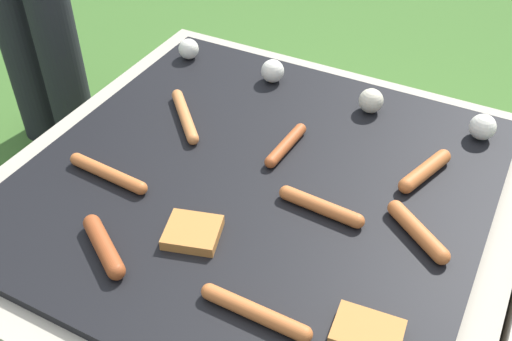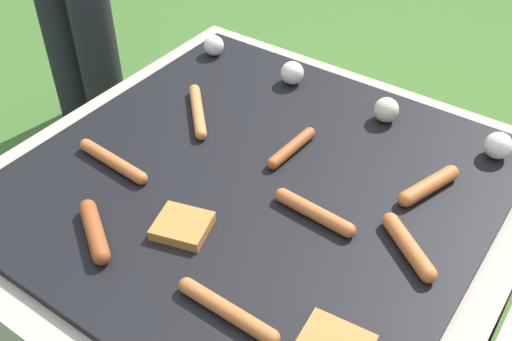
# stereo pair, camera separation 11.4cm
# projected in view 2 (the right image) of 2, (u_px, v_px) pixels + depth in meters

# --- Properties ---
(ground_plane) EXTENTS (14.00, 14.00, 0.00)m
(ground_plane) POSITION_uv_depth(u_px,v_px,m) (256.00, 311.00, 1.42)
(ground_plane) COLOR #3D6628
(grill) EXTENTS (0.97, 0.97, 0.42)m
(grill) POSITION_uv_depth(u_px,v_px,m) (256.00, 252.00, 1.29)
(grill) COLOR #A89E8C
(grill) RESTS_ON ground_plane
(sausage_mid_right) EXTENTS (0.14, 0.15, 0.02)m
(sausage_mid_right) POSITION_uv_depth(u_px,v_px,m) (198.00, 111.00, 1.30)
(sausage_mid_right) COLOR #C6753D
(sausage_mid_right) RESTS_ON grill
(sausage_mid_left) EXTENTS (0.19, 0.03, 0.03)m
(sausage_mid_left) POSITION_uv_depth(u_px,v_px,m) (227.00, 311.00, 0.90)
(sausage_mid_left) COLOR #B7602D
(sausage_mid_left) RESTS_ON grill
(sausage_front_left) EXTENTS (0.17, 0.04, 0.03)m
(sausage_front_left) POSITION_uv_depth(u_px,v_px,m) (314.00, 212.00, 1.06)
(sausage_front_left) COLOR #B7602D
(sausage_front_left) RESTS_ON grill
(sausage_front_right) EXTENTS (0.19, 0.04, 0.03)m
(sausage_front_right) POSITION_uv_depth(u_px,v_px,m) (113.00, 161.00, 1.17)
(sausage_front_right) COLOR #B7602D
(sausage_front_right) RESTS_ON grill
(sausage_back_left) EXTENTS (0.13, 0.10, 0.03)m
(sausage_back_left) POSITION_uv_depth(u_px,v_px,m) (94.00, 231.00, 1.02)
(sausage_back_left) COLOR #93421E
(sausage_back_left) RESTS_ON grill
(sausage_front_center) EXTENTS (0.03, 0.15, 0.02)m
(sausage_front_center) POSITION_uv_depth(u_px,v_px,m) (292.00, 148.00, 1.21)
(sausage_front_center) COLOR #A34C23
(sausage_front_center) RESTS_ON grill
(sausage_back_center) EXTENTS (0.07, 0.15, 0.03)m
(sausage_back_center) POSITION_uv_depth(u_px,v_px,m) (429.00, 186.00, 1.11)
(sausage_back_center) COLOR #B7602D
(sausage_back_center) RESTS_ON grill
(sausage_back_right) EXTENTS (0.13, 0.10, 0.03)m
(sausage_back_right) POSITION_uv_depth(u_px,v_px,m) (408.00, 246.00, 1.00)
(sausage_back_right) COLOR #B7602D
(sausage_back_right) RESTS_ON grill
(bread_slice_left) EXTENTS (0.11, 0.11, 0.02)m
(bread_slice_left) POSITION_uv_depth(u_px,v_px,m) (182.00, 226.00, 1.04)
(bread_slice_left) COLOR #B27033
(bread_slice_left) RESTS_ON grill
(mushroom_row) EXTENTS (0.77, 0.07, 0.05)m
(mushroom_row) POSITION_uv_depth(u_px,v_px,m) (346.00, 93.00, 1.33)
(mushroom_row) COLOR silver
(mushroom_row) RESTS_ON grill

